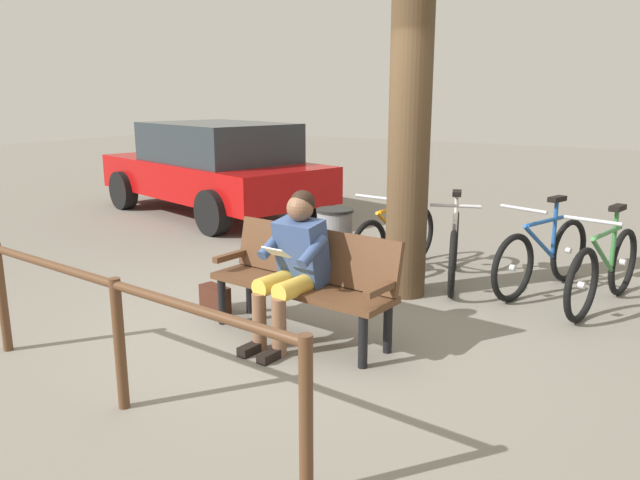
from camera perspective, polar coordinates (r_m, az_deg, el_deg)
The scene contains 12 objects.
ground_plane at distance 5.24m, azimuth -4.36°, elevation -8.33°, with size 40.00×40.00×0.00m, color slate.
bench at distance 5.00m, azimuth -1.28°, elevation -3.22°, with size 1.64×0.62×0.87m.
person_reading at distance 4.82m, azimuth -2.44°, elevation -1.88°, with size 0.51×0.79×1.20m.
handbag at distance 5.70m, azimuth -9.61°, elevation -5.35°, with size 0.30×0.14×0.24m, color #3F1E14.
tree_trunk at distance 5.90m, azimuth 8.38°, elevation 14.76°, with size 0.39×0.39×4.18m, color #4C3823.
litter_bin at distance 6.61m, azimuth 1.36°, elevation -0.28°, with size 0.40×0.40×0.74m.
bicycle_red at distance 6.23m, azimuth 24.62°, elevation -2.51°, with size 0.51×1.66×0.94m.
bicycle_black at distance 6.52m, azimuth 19.76°, elevation -1.38°, with size 0.64×1.62×0.94m.
bicycle_orange at distance 6.58m, azimuth 12.20°, elevation -0.75°, with size 0.67×1.61×0.94m.
bicycle_purple at distance 6.87m, azimuth 6.89°, elevation 0.05°, with size 0.48×1.68×0.94m.
railing_fence at distance 4.01m, azimuth -18.10°, elevation -6.94°, with size 3.00×0.32×0.85m.
parked_car at distance 10.19m, azimuth -9.68°, elevation 6.68°, with size 4.52×2.81×1.47m.
Camera 1 is at (-2.93, 3.88, 1.94)m, focal length 34.85 mm.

